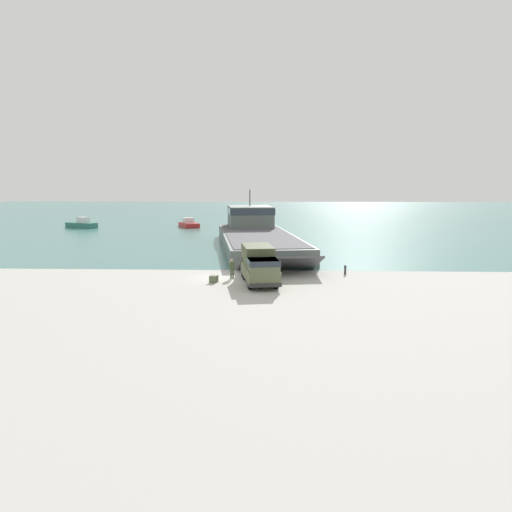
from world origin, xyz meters
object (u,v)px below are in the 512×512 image
object	(u,v)px
military_truck	(259,265)
moored_boat_b	(189,224)
cargo_crate	(214,279)
mooring_bollard	(345,269)
landing_craft	(255,233)
soldier_on_ramp	(232,267)
moored_boat_a	(82,224)
moored_boat_c	(245,226)

from	to	relation	value
military_truck	moored_boat_b	distance (m)	55.54
cargo_crate	mooring_bollard	bearing A→B (deg)	19.71
landing_craft	military_truck	size ratio (longest dim) A/B	4.85
landing_craft	soldier_on_ramp	world-z (taller)	landing_craft
moored_boat_a	moored_boat_c	distance (m)	30.72
landing_craft	mooring_bollard	world-z (taller)	landing_craft
landing_craft	moored_boat_b	distance (m)	31.53
military_truck	cargo_crate	size ratio (longest dim) A/B	10.55
moored_boat_a	mooring_bollard	size ratio (longest dim) A/B	7.61
landing_craft	cargo_crate	bearing A→B (deg)	-104.20
mooring_bollard	landing_craft	bearing A→B (deg)	113.68
moored_boat_b	mooring_bollard	size ratio (longest dim) A/B	7.22
landing_craft	soldier_on_ramp	size ratio (longest dim) A/B	20.98
moored_boat_b	mooring_bollard	distance (m)	54.18
moored_boat_b	moored_boat_c	size ratio (longest dim) A/B	0.94
landing_craft	soldier_on_ramp	bearing A→B (deg)	-101.20
landing_craft	moored_boat_c	xyz separation A→B (m)	(-3.05, 25.58, -1.28)
moored_boat_a	moored_boat_c	world-z (taller)	moored_boat_a
military_truck	mooring_bollard	bearing A→B (deg)	109.88
soldier_on_ramp	moored_boat_c	bearing A→B (deg)	173.84
military_truck	landing_craft	bearing A→B (deg)	173.73
moored_boat_c	cargo_crate	size ratio (longest dim) A/B	9.33
moored_boat_a	moored_boat_b	size ratio (longest dim) A/B	1.05
military_truck	moored_boat_b	world-z (taller)	military_truck
military_truck	moored_boat_c	bearing A→B (deg)	175.62
landing_craft	mooring_bollard	bearing A→B (deg)	-74.76
moored_boat_b	cargo_crate	bearing A→B (deg)	76.40
mooring_bollard	cargo_crate	xyz separation A→B (m)	(-11.63, -4.17, -0.17)
military_truck	soldier_on_ramp	bearing A→B (deg)	-136.85
military_truck	cargo_crate	xyz separation A→B (m)	(-3.86, 0.18, -1.28)
landing_craft	military_truck	bearing A→B (deg)	-95.36
soldier_on_ramp	moored_boat_a	bearing A→B (deg)	-154.88
landing_craft	moored_boat_a	world-z (taller)	landing_craft
soldier_on_ramp	mooring_bollard	xyz separation A→B (m)	(10.23, 2.45, -0.54)
landing_craft	moored_boat_b	world-z (taller)	landing_craft
moored_boat_c	landing_craft	bearing A→B (deg)	11.33
moored_boat_a	mooring_bollard	bearing A→B (deg)	-111.37
landing_craft	mooring_bollard	xyz separation A→B (m)	(9.11, -20.78, -1.27)
landing_craft	moored_boat_a	size ratio (longest dim) A/B	5.55
moored_boat_b	cargo_crate	size ratio (longest dim) A/B	8.74
military_truck	mooring_bollard	xyz separation A→B (m)	(7.76, 4.34, -1.11)
landing_craft	moored_boat_c	distance (m)	25.79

